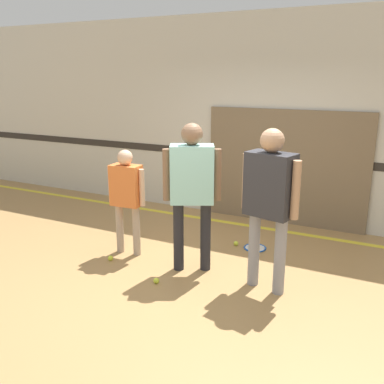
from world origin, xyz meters
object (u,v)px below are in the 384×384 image
object	(u,v)px
racket_spare_on_floor	(255,248)
tennis_ball_stray_left	(111,258)
tennis_ball_near_instructor	(156,281)
person_student_left	(126,191)
person_instructor	(192,182)
person_student_right	(270,193)
tennis_ball_by_spare_racket	(236,243)

from	to	relation	value
racket_spare_on_floor	tennis_ball_stray_left	size ratio (longest dim) A/B	8.08
tennis_ball_near_instructor	tennis_ball_stray_left	bearing A→B (deg)	162.07
person_student_left	person_instructor	bearing A→B (deg)	-7.34
person_student_right	tennis_ball_near_instructor	xyz separation A→B (m)	(-1.13, -0.44, -1.06)
person_student_right	tennis_ball_by_spare_racket	size ratio (longest dim) A/B	26.75
tennis_ball_near_instructor	tennis_ball_stray_left	distance (m)	0.88
person_student_right	tennis_ball_by_spare_racket	world-z (taller)	person_student_right
tennis_ball_near_instructor	tennis_ball_by_spare_racket	world-z (taller)	same
person_student_left	racket_spare_on_floor	size ratio (longest dim) A/B	2.59
person_student_right	racket_spare_on_floor	distance (m)	1.54
tennis_ball_stray_left	person_student_right	bearing A→B (deg)	5.02
person_student_left	racket_spare_on_floor	bearing A→B (deg)	27.17
person_student_left	tennis_ball_near_instructor	distance (m)	1.26
person_student_left	tennis_ball_stray_left	distance (m)	0.88
person_student_left	person_student_right	size ratio (longest dim) A/B	0.78
person_instructor	tennis_ball_near_instructor	size ratio (longest dim) A/B	26.75
person_student_left	tennis_ball_by_spare_racket	world-z (taller)	person_student_left
person_instructor	tennis_ball_stray_left	xyz separation A→B (m)	(-1.03, -0.24, -1.06)
tennis_ball_near_instructor	tennis_ball_stray_left	xyz separation A→B (m)	(-0.84, 0.27, 0.00)
tennis_ball_near_instructor	tennis_ball_by_spare_racket	distance (m)	1.50
person_student_left	tennis_ball_by_spare_racket	xyz separation A→B (m)	(1.18, 0.86, -0.82)
racket_spare_on_floor	tennis_ball_near_instructor	distance (m)	1.60
person_student_right	tennis_ball_stray_left	size ratio (longest dim) A/B	26.75
person_student_left	racket_spare_on_floor	xyz separation A→B (m)	(1.45, 0.87, -0.84)
tennis_ball_by_spare_racket	tennis_ball_stray_left	bearing A→B (deg)	-137.08
person_instructor	person_student_left	world-z (taller)	person_instructor
tennis_ball_near_instructor	tennis_ball_stray_left	world-z (taller)	same
person_instructor	tennis_ball_near_instructor	bearing A→B (deg)	-136.91
racket_spare_on_floor	tennis_ball_by_spare_racket	world-z (taller)	tennis_ball_by_spare_racket
person_instructor	person_student_right	world-z (taller)	same
person_instructor	person_student_right	xyz separation A→B (m)	(0.94, -0.07, -0.00)
tennis_ball_by_spare_racket	person_student_left	bearing A→B (deg)	-144.01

